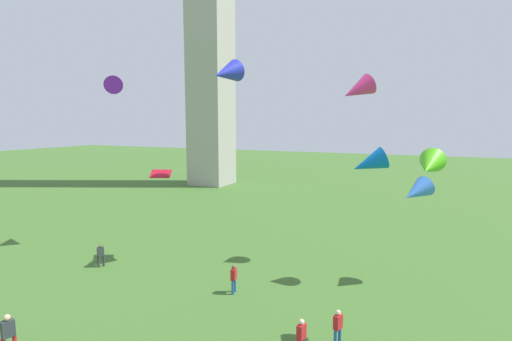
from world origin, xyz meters
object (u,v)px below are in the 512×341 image
(person_5, at_px, (101,254))
(kite_flying_6, at_px, (416,192))
(kite_flying_1, at_px, (369,163))
(kite_flying_0, at_px, (226,73))
(person_0, at_px, (234,277))
(kite_flying_4, at_px, (357,90))
(kite_flying_2, at_px, (161,174))
(person_4, at_px, (338,325))
(kite_flying_3, at_px, (429,166))
(kite_flying_5, at_px, (114,83))
(person_2, at_px, (301,336))
(person_3, at_px, (8,333))

(person_5, xyz_separation_m, kite_flying_6, (19.11, 5.54, 4.72))
(kite_flying_1, bearing_deg, kite_flying_0, -109.57)
(person_0, distance_m, kite_flying_4, 14.28)
(person_5, bearing_deg, kite_flying_6, -45.69)
(kite_flying_6, bearing_deg, kite_flying_1, -126.38)
(kite_flying_2, bearing_deg, kite_flying_4, -3.44)
(kite_flying_4, bearing_deg, person_4, -32.47)
(kite_flying_1, bearing_deg, kite_flying_2, -108.19)
(person_0, relative_size, kite_flying_3, 0.89)
(person_4, xyz_separation_m, kite_flying_5, (-19.15, 7.30, 11.74))
(person_0, distance_m, kite_flying_0, 12.69)
(person_0, xyz_separation_m, kite_flying_2, (-7.35, 3.14, 5.10))
(person_5, xyz_separation_m, kite_flying_5, (-2.67, 4.62, 11.78))
(kite_flying_3, height_order, kite_flying_6, kite_flying_3)
(kite_flying_1, relative_size, kite_flying_6, 1.08)
(kite_flying_2, bearing_deg, person_2, -53.94)
(kite_flying_5, height_order, kite_flying_6, kite_flying_5)
(kite_flying_4, relative_size, kite_flying_5, 1.06)
(person_3, distance_m, kite_flying_4, 22.74)
(kite_flying_0, bearing_deg, kite_flying_1, 19.68)
(kite_flying_0, height_order, kite_flying_2, kite_flying_0)
(person_2, distance_m, person_5, 15.84)
(person_2, distance_m, kite_flying_1, 10.90)
(kite_flying_0, bearing_deg, kite_flying_2, -156.41)
(person_3, relative_size, kite_flying_0, 0.70)
(person_2, distance_m, person_4, 1.86)
(kite_flying_2, distance_m, kite_flying_6, 16.64)
(person_3, distance_m, person_5, 10.06)
(person_4, relative_size, kite_flying_0, 0.62)
(kite_flying_0, relative_size, kite_flying_2, 1.61)
(kite_flying_3, relative_size, kite_flying_4, 0.67)
(kite_flying_3, bearing_deg, kite_flying_0, 167.14)
(person_5, height_order, kite_flying_1, kite_flying_1)
(person_2, relative_size, person_4, 1.02)
(person_4, xyz_separation_m, kite_flying_2, (-13.84, 5.90, 5.13))
(person_4, height_order, kite_flying_6, kite_flying_6)
(kite_flying_1, height_order, kite_flying_3, kite_flying_3)
(person_3, height_order, person_5, person_3)
(person_4, distance_m, kite_flying_5, 23.62)
(person_5, bearing_deg, person_3, -126.16)
(person_3, height_order, kite_flying_3, kite_flying_3)
(kite_flying_2, bearing_deg, person_0, -46.99)
(person_2, xyz_separation_m, kite_flying_1, (1.21, 8.81, 6.30))
(kite_flying_0, bearing_deg, kite_flying_6, 22.79)
(person_2, xyz_separation_m, kite_flying_2, (-12.65, 7.34, 5.12))
(person_2, height_order, kite_flying_0, kite_flying_0)
(person_0, xyz_separation_m, kite_flying_6, (9.12, 5.47, 4.65))
(person_3, height_order, kite_flying_4, kite_flying_4)
(person_3, relative_size, kite_flying_6, 0.77)
(person_2, distance_m, kite_flying_6, 11.39)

